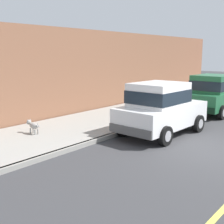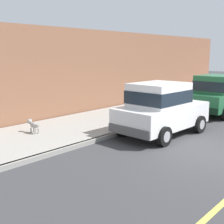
# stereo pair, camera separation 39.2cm
# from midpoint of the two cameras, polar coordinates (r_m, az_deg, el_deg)

# --- Properties ---
(ground_plane) EXTENTS (80.00, 80.00, 0.00)m
(ground_plane) POSITION_cam_midpoint_polar(r_m,az_deg,el_deg) (9.73, 16.91, -6.79)
(ground_plane) COLOR #38383A
(curb) EXTENTS (0.16, 64.00, 0.14)m
(curb) POSITION_cam_midpoint_polar(r_m,az_deg,el_deg) (11.26, 1.77, -3.52)
(curb) COLOR gray
(curb) RESTS_ON ground
(sidewalk) EXTENTS (3.60, 64.00, 0.14)m
(sidewalk) POSITION_cam_midpoint_polar(r_m,az_deg,el_deg) (12.42, -4.79, -2.18)
(sidewalk) COLOR #99968E
(sidewalk) RESTS_ON ground
(car_white_hatchback) EXTENTS (2.05, 3.85, 1.88)m
(car_white_hatchback) POSITION_cam_midpoint_polar(r_m,az_deg,el_deg) (10.92, 8.10, 0.78)
(car_white_hatchback) COLOR white
(car_white_hatchback) RESTS_ON ground
(car_green_hatchback) EXTENTS (2.05, 3.86, 1.88)m
(car_green_hatchback) POSITION_cam_midpoint_polar(r_m,az_deg,el_deg) (15.37, 17.88, 3.30)
(car_green_hatchback) COLOR #23663D
(car_green_hatchback) RESTS_ON ground
(dog_grey) EXTENTS (0.75, 0.21, 0.49)m
(dog_grey) POSITION_cam_midpoint_polar(r_m,az_deg,el_deg) (10.93, -15.65, -2.44)
(dog_grey) COLOR #999691
(dog_grey) RESTS_ON sidewalk
(building_facade) EXTENTS (0.50, 20.00, 3.99)m
(building_facade) POSITION_cam_midpoint_polar(r_m,az_deg,el_deg) (17.12, 1.42, 7.98)
(building_facade) COLOR #8C5B42
(building_facade) RESTS_ON ground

